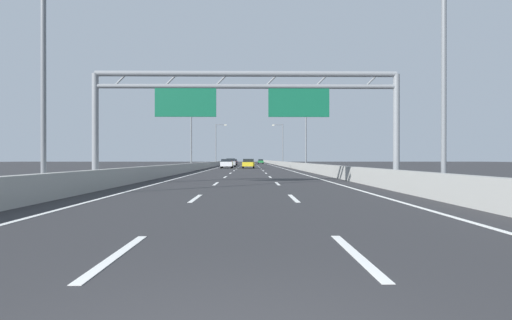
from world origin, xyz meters
name	(u,v)px	position (x,y,z in m)	size (l,w,h in m)	color
ground_plane	(249,165)	(0.00, 100.00, 0.00)	(260.00, 260.00, 0.00)	#2D2D30
lane_dash_left_0	(117,255)	(-1.80, 3.50, 0.01)	(0.16, 3.00, 0.01)	white
lane_dash_left_1	(196,198)	(-1.80, 12.50, 0.01)	(0.16, 3.00, 0.01)	white
lane_dash_left_2	(216,184)	(-1.80, 21.50, 0.01)	(0.16, 3.00, 0.01)	white
lane_dash_left_3	(225,177)	(-1.80, 30.50, 0.01)	(0.16, 3.00, 0.01)	white
lane_dash_left_4	(231,173)	(-1.80, 39.50, 0.01)	(0.16, 3.00, 0.01)	white
lane_dash_left_5	(234,171)	(-1.80, 48.50, 0.01)	(0.16, 3.00, 0.01)	white
lane_dash_left_6	(236,169)	(-1.80, 57.50, 0.01)	(0.16, 3.00, 0.01)	white
lane_dash_left_7	(238,168)	(-1.80, 66.50, 0.01)	(0.16, 3.00, 0.01)	white
lane_dash_left_8	(240,167)	(-1.80, 75.50, 0.01)	(0.16, 3.00, 0.01)	white
lane_dash_left_9	(241,166)	(-1.80, 84.50, 0.01)	(0.16, 3.00, 0.01)	white
lane_dash_left_10	(242,165)	(-1.80, 93.50, 0.01)	(0.16, 3.00, 0.01)	white
lane_dash_left_11	(242,165)	(-1.80, 102.50, 0.01)	(0.16, 3.00, 0.01)	white
lane_dash_left_12	(243,164)	(-1.80, 111.50, 0.01)	(0.16, 3.00, 0.01)	white
lane_dash_left_13	(243,164)	(-1.80, 120.50, 0.01)	(0.16, 3.00, 0.01)	white
lane_dash_left_14	(244,164)	(-1.80, 129.50, 0.01)	(0.16, 3.00, 0.01)	white
lane_dash_left_15	(244,163)	(-1.80, 138.50, 0.01)	(0.16, 3.00, 0.01)	white
lane_dash_left_16	(245,163)	(-1.80, 147.50, 0.01)	(0.16, 3.00, 0.01)	white
lane_dash_left_17	(245,163)	(-1.80, 156.50, 0.01)	(0.16, 3.00, 0.01)	white
lane_dash_right_0	(356,254)	(1.80, 3.50, 0.01)	(0.16, 3.00, 0.01)	white
lane_dash_right_1	(294,198)	(1.80, 12.50, 0.01)	(0.16, 3.00, 0.01)	white
lane_dash_right_2	(277,184)	(1.80, 21.50, 0.01)	(0.16, 3.00, 0.01)	white
lane_dash_right_3	(270,177)	(1.80, 30.50, 0.01)	(0.16, 3.00, 0.01)	white
lane_dash_right_4	(266,173)	(1.80, 39.50, 0.01)	(0.16, 3.00, 0.01)	white
lane_dash_right_5	(263,171)	(1.80, 48.50, 0.01)	(0.16, 3.00, 0.01)	white
lane_dash_right_6	(261,169)	(1.80, 57.50, 0.01)	(0.16, 3.00, 0.01)	white
lane_dash_right_7	(260,168)	(1.80, 66.50, 0.01)	(0.16, 3.00, 0.01)	white
lane_dash_right_8	(259,167)	(1.80, 75.50, 0.01)	(0.16, 3.00, 0.01)	white
lane_dash_right_9	(258,166)	(1.80, 84.50, 0.01)	(0.16, 3.00, 0.01)	white
lane_dash_right_10	(257,165)	(1.80, 93.50, 0.01)	(0.16, 3.00, 0.01)	white
lane_dash_right_11	(257,165)	(1.80, 102.50, 0.01)	(0.16, 3.00, 0.01)	white
lane_dash_right_12	(256,164)	(1.80, 111.50, 0.01)	(0.16, 3.00, 0.01)	white
lane_dash_right_13	(256,164)	(1.80, 120.50, 0.01)	(0.16, 3.00, 0.01)	white
lane_dash_right_14	(255,164)	(1.80, 129.50, 0.01)	(0.16, 3.00, 0.01)	white
lane_dash_right_15	(255,163)	(1.80, 138.50, 0.01)	(0.16, 3.00, 0.01)	white
lane_dash_right_16	(255,163)	(1.80, 147.50, 0.01)	(0.16, 3.00, 0.01)	white
lane_dash_right_17	(254,163)	(1.80, 156.50, 0.01)	(0.16, 3.00, 0.01)	white
edge_line_left	(225,166)	(-5.25, 88.00, 0.01)	(0.16, 176.00, 0.01)	white
edge_line_right	(273,166)	(5.25, 88.00, 0.01)	(0.16, 176.00, 0.01)	white
barrier_left	(224,163)	(-6.90, 110.00, 0.47)	(0.45, 220.00, 0.95)	#9E9E99
barrier_right	(275,163)	(6.90, 110.00, 0.47)	(0.45, 220.00, 0.95)	#9E9E99
sign_gantry	(246,98)	(-0.05, 20.41, 4.84)	(17.15, 0.36, 6.36)	gray
streetlamp_left_near	(50,56)	(-7.47, 13.23, 5.40)	(2.58, 0.28, 9.50)	slate
streetlamp_right_near	(438,57)	(7.47, 13.23, 5.40)	(2.58, 0.28, 9.50)	slate
streetlamp_left_mid	(193,130)	(-7.47, 52.99, 5.40)	(2.58, 0.28, 9.50)	slate
streetlamp_right_mid	(304,130)	(7.47, 52.99, 5.40)	(2.58, 0.28, 9.50)	slate
streetlamp_left_far	(217,142)	(-7.47, 92.76, 5.40)	(2.58, 0.28, 9.50)	slate
streetlamp_right_far	(282,142)	(7.47, 92.76, 5.40)	(2.58, 0.28, 9.50)	slate
red_car	(250,162)	(0.03, 108.95, 0.77)	(1.89, 4.31, 1.48)	red
white_car	(227,163)	(-3.50, 62.96, 0.75)	(1.83, 4.15, 1.45)	silver
silver_car	(231,163)	(-3.39, 74.43, 0.78)	(1.77, 4.13, 1.55)	#A8ADB2
black_car	(233,162)	(-3.61, 90.73, 0.74)	(1.77, 4.42, 1.45)	black
blue_car	(250,161)	(0.06, 118.28, 0.74)	(1.87, 4.26, 1.45)	#2347AD
green_car	(261,161)	(3.48, 127.63, 0.73)	(1.71, 4.67, 1.40)	#1E7A38
yellow_car	(248,163)	(-0.09, 62.75, 0.75)	(1.89, 4.26, 1.48)	yellow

